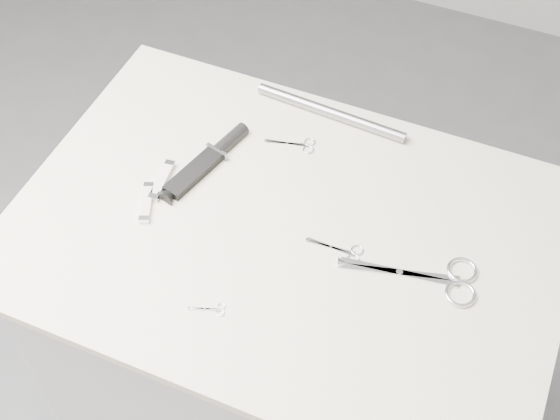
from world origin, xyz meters
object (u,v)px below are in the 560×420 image
at_px(metal_rail, 331,112).
at_px(embroidery_scissors_a, 344,251).
at_px(large_shears, 439,278).
at_px(pocket_knife_a, 162,180).
at_px(plinth, 286,353).
at_px(tiny_scissors, 212,309).
at_px(pocket_knife_b, 147,202).
at_px(sheathed_knife, 211,158).
at_px(embroidery_scissors_b, 298,145).

bearing_deg(metal_rail, embroidery_scissors_a, -65.29).
distance_m(large_shears, pocket_knife_a, 0.55).
height_order(large_shears, embroidery_scissors_a, large_shears).
bearing_deg(pocket_knife_a, plinth, -99.95).
bearing_deg(pocket_knife_a, tiny_scissors, -143.19).
distance_m(plinth, embroidery_scissors_a, 0.48).
bearing_deg(tiny_scissors, pocket_knife_a, 115.05).
height_order(plinth, metal_rail, metal_rail).
height_order(embroidery_scissors_a, metal_rail, metal_rail).
bearing_deg(metal_rail, pocket_knife_b, -123.36).
bearing_deg(pocket_knife_b, pocket_knife_a, -23.17).
relative_size(plinth, sheathed_knife, 4.09).
distance_m(tiny_scissors, sheathed_knife, 0.34).
xyz_separation_m(embroidery_scissors_a, tiny_scissors, (-0.16, -0.20, -0.00)).
relative_size(large_shears, pocket_knife_b, 2.62).
relative_size(embroidery_scissors_a, metal_rail, 0.32).
distance_m(plinth, tiny_scissors, 0.52).
xyz_separation_m(pocket_knife_b, metal_rail, (0.23, 0.35, 0.00)).
bearing_deg(pocket_knife_b, embroidery_scissors_b, -61.57).
bearing_deg(large_shears, sheathed_knife, 157.27).
height_order(embroidery_scissors_a, embroidery_scissors_b, same).
relative_size(large_shears, embroidery_scissors_b, 2.41).
bearing_deg(embroidery_scissors_b, metal_rail, 59.75).
bearing_deg(embroidery_scissors_b, pocket_knife_b, -142.85).
distance_m(large_shears, metal_rail, 0.44).
relative_size(sheathed_knife, pocket_knife_b, 2.39).
bearing_deg(large_shears, pocket_knife_a, 167.52).
bearing_deg(plinth, large_shears, 0.58).
bearing_deg(plinth, pocket_knife_b, -169.51).
xyz_separation_m(tiny_scissors, metal_rail, (0.02, 0.51, 0.01)).
bearing_deg(embroidery_scissors_b, large_shears, -44.07).
xyz_separation_m(embroidery_scissors_b, metal_rail, (0.03, 0.10, 0.01)).
bearing_deg(embroidery_scissors_a, pocket_knife_b, -174.90).
bearing_deg(embroidery_scissors_a, plinth, 175.43).
height_order(embroidery_scissors_b, pocket_knife_b, pocket_knife_b).
distance_m(embroidery_scissors_b, pocket_knife_b, 0.32).
bearing_deg(metal_rail, sheathed_knife, -129.72).
relative_size(embroidery_scissors_a, pocket_knife_b, 1.12).
xyz_separation_m(large_shears, sheathed_knife, (-0.49, 0.09, 0.00)).
bearing_deg(pocket_knife_a, sheathed_knife, -42.31).
distance_m(pocket_knife_b, metal_rail, 0.42).
relative_size(large_shears, metal_rail, 0.74).
distance_m(embroidery_scissors_a, sheathed_knife, 0.33).
bearing_deg(large_shears, pocket_knife_b, 173.68).
distance_m(large_shears, embroidery_scissors_b, 0.40).
height_order(embroidery_scissors_b, tiny_scissors, same).
xyz_separation_m(plinth, pocket_knife_b, (-0.26, -0.05, 0.48)).
height_order(embroidery_scissors_a, sheathed_knife, sheathed_knife).
xyz_separation_m(embroidery_scissors_a, embroidery_scissors_b, (-0.17, 0.21, -0.00)).
xyz_separation_m(embroidery_scissors_a, metal_rail, (-0.14, 0.31, 0.01)).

